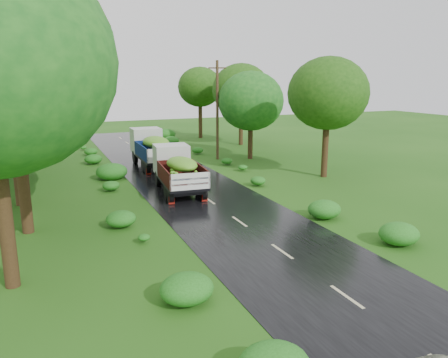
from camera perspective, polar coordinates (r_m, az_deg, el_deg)
ground at (r=14.80m, az=15.74°, el=-14.63°), size 120.00×120.00×0.00m
road at (r=18.56m, az=6.01°, el=-8.30°), size 6.50×80.00×0.02m
road_lines at (r=19.37m, az=4.56°, el=-7.29°), size 0.12×69.60×0.00m
truck_near at (r=26.41m, az=-6.12°, el=1.48°), size 2.73×6.31×2.58m
truck_far at (r=34.13m, az=-9.41°, el=4.22°), size 2.43×6.62×2.77m
utility_pole at (r=36.39m, az=-0.88°, el=9.07°), size 1.33×0.69×8.10m
trees_left at (r=31.26m, az=-27.25°, el=12.48°), size 6.84×35.94×9.91m
trees_right at (r=39.94m, az=3.23°, el=11.13°), size 5.99×25.30×7.20m
shrubs at (r=26.30m, az=-3.52°, el=-1.00°), size 11.90×44.00×0.70m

